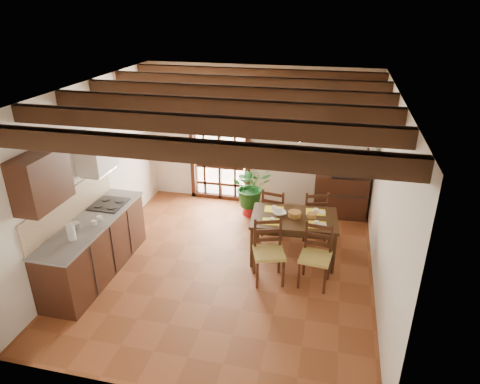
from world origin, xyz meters
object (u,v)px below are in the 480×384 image
(dining_table, at_px, (294,222))
(potted_plant, at_px, (251,188))
(chair_near_left, at_px, (268,263))
(chair_far_right, at_px, (314,222))
(pendant_lamp, at_px, (300,135))
(kitchen_counter, at_px, (95,246))
(crt_tv, at_px, (343,166))
(sideboard, at_px, (340,195))
(chair_near_right, at_px, (315,267))
(chair_far_left, at_px, (275,220))

(dining_table, bearing_deg, potted_plant, 121.33)
(chair_near_left, xyz_separation_m, chair_far_right, (0.57, 1.45, -0.01))
(chair_near_left, distance_m, pendant_lamp, 1.98)
(kitchen_counter, relative_size, crt_tv, 5.22)
(potted_plant, bearing_deg, sideboard, 11.55)
(chair_near_left, xyz_separation_m, potted_plant, (-0.69, 2.07, 0.27))
(kitchen_counter, relative_size, sideboard, 2.25)
(chair_near_right, xyz_separation_m, crt_tv, (0.32, 2.35, 0.74))
(pendant_lamp, bearing_deg, chair_near_right, -62.40)
(chair_far_right, distance_m, potted_plant, 1.44)
(sideboard, bearing_deg, potted_plant, -171.51)
(pendant_lamp, bearing_deg, chair_far_left, 125.30)
(dining_table, height_order, sideboard, sideboard)
(kitchen_counter, xyz_separation_m, pendant_lamp, (2.92, 1.23, 1.60))
(chair_far_right, bearing_deg, chair_far_left, -9.26)
(sideboard, relative_size, crt_tv, 2.32)
(crt_tv, bearing_deg, pendant_lamp, -117.84)
(dining_table, distance_m, chair_far_left, 0.86)
(chair_near_left, distance_m, chair_far_right, 1.55)
(chair_near_right, relative_size, potted_plant, 0.43)
(potted_plant, xyz_separation_m, pendant_lamp, (0.98, -1.24, 1.51))
(chair_near_left, distance_m, chair_far_left, 1.39)
(chair_far_right, height_order, sideboard, chair_far_right)
(chair_near_right, xyz_separation_m, potted_plant, (-1.38, 2.01, 0.27))
(dining_table, bearing_deg, kitchen_counter, -163.53)
(kitchen_counter, bearing_deg, chair_far_left, 35.57)
(chair_near_right, height_order, pendant_lamp, pendant_lamp)
(chair_near_right, distance_m, crt_tv, 2.49)
(kitchen_counter, distance_m, chair_far_right, 3.70)
(chair_near_left, bearing_deg, pendant_lamp, 53.06)
(dining_table, distance_m, crt_tv, 1.88)
(kitchen_counter, xyz_separation_m, chair_far_right, (3.20, 1.86, -0.18))
(chair_near_right, relative_size, crt_tv, 2.21)
(dining_table, relative_size, chair_far_right, 1.53)
(chair_far_right, xyz_separation_m, pendant_lamp, (-0.28, -0.62, 1.78))
(chair_far_left, bearing_deg, kitchen_counter, 45.38)
(kitchen_counter, relative_size, chair_far_right, 2.40)
(chair_far_right, distance_m, sideboard, 1.07)
(chair_near_right, distance_m, chair_far_right, 1.39)
(sideboard, bearing_deg, pendant_lamp, -117.45)
(chair_near_right, relative_size, sideboard, 0.95)
(chair_near_left, height_order, crt_tv, crt_tv)
(kitchen_counter, distance_m, chair_near_left, 2.67)
(chair_far_right, xyz_separation_m, sideboard, (0.44, 0.97, 0.13))
(chair_near_left, distance_m, sideboard, 2.62)
(chair_far_right, bearing_deg, pendant_lamp, 51.49)
(kitchen_counter, distance_m, potted_plant, 3.15)
(kitchen_counter, height_order, chair_far_right, kitchen_counter)
(chair_far_left, xyz_separation_m, pendant_lamp, (0.40, -0.57, 1.79))
(kitchen_counter, distance_m, pendant_lamp, 3.55)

